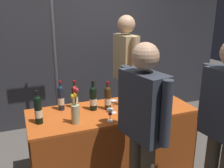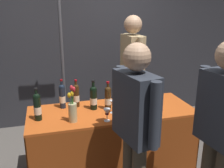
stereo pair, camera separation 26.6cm
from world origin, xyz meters
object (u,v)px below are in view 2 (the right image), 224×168
at_px(tasting_table, 112,130).
at_px(display_bottle_0, 76,95).
at_px(wine_glass_near_vendor, 107,112).
at_px(booth_signpost, 61,43).
at_px(vendor_presenter, 132,67).
at_px(wine_glass_near_taster, 127,105).
at_px(taster_foreground_right, 221,125).
at_px(featured_wine_bottle, 93,97).
at_px(wine_glass_mid, 113,104).
at_px(flower_vase, 73,109).

bearing_deg(tasting_table, display_bottle_0, 150.20).
height_order(wine_glass_near_vendor, booth_signpost, booth_signpost).
relative_size(vendor_presenter, booth_signpost, 0.79).
height_order(wine_glass_near_taster, taster_foreground_right, taster_foreground_right).
bearing_deg(featured_wine_bottle, display_bottle_0, 142.76).
bearing_deg(wine_glass_mid, booth_signpost, 112.13).
relative_size(featured_wine_bottle, vendor_presenter, 0.19).
relative_size(display_bottle_0, flower_vase, 0.84).
height_order(wine_glass_near_taster, vendor_presenter, vendor_presenter).
distance_m(tasting_table, featured_wine_bottle, 0.44).
bearing_deg(featured_wine_bottle, taster_foreground_right, -52.03).
bearing_deg(flower_vase, wine_glass_mid, 13.59).
relative_size(vendor_presenter, taster_foreground_right, 1.08).
bearing_deg(display_bottle_0, wine_glass_mid, -39.08).
bearing_deg(vendor_presenter, tasting_table, -36.45).
relative_size(wine_glass_mid, flower_vase, 0.37).
relative_size(featured_wine_bottle, flower_vase, 0.89).
relative_size(display_bottle_0, taster_foreground_right, 0.19).
xyz_separation_m(wine_glass_near_vendor, vendor_presenter, (0.62, 1.00, 0.20)).
xyz_separation_m(featured_wine_bottle, wine_glass_near_taster, (0.31, -0.24, -0.04)).
bearing_deg(taster_foreground_right, wine_glass_near_vendor, 39.31).
bearing_deg(featured_wine_bottle, vendor_presenter, 44.10).
xyz_separation_m(featured_wine_bottle, wine_glass_near_vendor, (0.07, -0.34, -0.05)).
distance_m(featured_wine_bottle, wine_glass_mid, 0.24).
bearing_deg(wine_glass_near_vendor, wine_glass_mid, 58.30).
bearing_deg(featured_wine_bottle, wine_glass_near_taster, -38.25).
bearing_deg(tasting_table, wine_glass_mid, -97.82).
bearing_deg(booth_signpost, tasting_table, -65.78).
bearing_deg(booth_signpost, wine_glass_near_vendor, -75.51).
xyz_separation_m(tasting_table, wine_glass_near_taster, (0.12, -0.16, 0.35)).
distance_m(featured_wine_bottle, wine_glass_near_vendor, 0.35).
relative_size(tasting_table, display_bottle_0, 5.71).
distance_m(wine_glass_near_vendor, booth_signpost, 1.39).
bearing_deg(wine_glass_mid, vendor_presenter, 58.35).
xyz_separation_m(tasting_table, taster_foreground_right, (0.63, -0.97, 0.45)).
xyz_separation_m(display_bottle_0, flower_vase, (-0.09, -0.39, -0.00)).
distance_m(tasting_table, taster_foreground_right, 1.24).
xyz_separation_m(wine_glass_near_taster, flower_vase, (-0.57, -0.02, 0.03)).
distance_m(tasting_table, flower_vase, 0.62).
xyz_separation_m(wine_glass_near_vendor, wine_glass_mid, (0.11, 0.18, 0.01)).
distance_m(display_bottle_0, wine_glass_mid, 0.46).
height_order(wine_glass_mid, wine_glass_near_taster, wine_glass_near_taster).
height_order(flower_vase, vendor_presenter, vendor_presenter).
height_order(featured_wine_bottle, wine_glass_near_vendor, featured_wine_bottle).
xyz_separation_m(wine_glass_mid, flower_vase, (-0.44, -0.11, 0.04)).
xyz_separation_m(wine_glass_mid, booth_signpost, (-0.43, 1.06, 0.53)).
bearing_deg(booth_signpost, vendor_presenter, -14.60).
relative_size(wine_glass_near_taster, booth_signpost, 0.07).
relative_size(wine_glass_near_vendor, taster_foreground_right, 0.08).
height_order(tasting_table, wine_glass_near_vendor, wine_glass_near_vendor).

